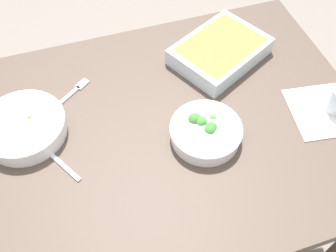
{
  "coord_description": "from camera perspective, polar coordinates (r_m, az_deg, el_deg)",
  "views": [
    {
      "loc": [
        0.21,
        0.65,
        1.67
      ],
      "look_at": [
        0.0,
        0.0,
        0.74
      ],
      "focal_mm": 41.66,
      "sensor_mm": 36.0,
      "label": 1
    }
  ],
  "objects": [
    {
      "name": "fork_on_table",
      "position": [
        1.27,
        -14.04,
        4.55
      ],
      "size": [
        0.15,
        0.12,
        0.01
      ],
      "color": "silver",
      "rests_on": "dining_table"
    },
    {
      "name": "ground_plane",
      "position": [
        1.81,
        0.0,
        -13.98
      ],
      "size": [
        6.0,
        6.0,
        0.0
      ],
      "primitive_type": "plane",
      "color": "slate"
    },
    {
      "name": "dining_table",
      "position": [
        1.23,
        0.0,
        -2.47
      ],
      "size": [
        1.2,
        0.9,
        0.74
      ],
      "color": "#4C3D33",
      "rests_on": "ground_plane"
    },
    {
      "name": "baking_dish",
      "position": [
        1.33,
        7.63,
        10.89
      ],
      "size": [
        0.37,
        0.33,
        0.06
      ],
      "color": "silver",
      "rests_on": "dining_table"
    },
    {
      "name": "broccoli_bowl",
      "position": [
        1.11,
        5.51,
        -0.76
      ],
      "size": [
        0.21,
        0.21,
        0.07
      ],
      "color": "white",
      "rests_on": "dining_table"
    },
    {
      "name": "spoon_by_stew",
      "position": [
        1.14,
        -16.47,
        -4.26
      ],
      "size": [
        0.1,
        0.16,
        0.01
      ],
      "color": "silver",
      "rests_on": "dining_table"
    },
    {
      "name": "stew_bowl",
      "position": [
        1.19,
        -20.37,
        -0.08
      ],
      "size": [
        0.24,
        0.24,
        0.06
      ],
      "color": "white",
      "rests_on": "dining_table"
    },
    {
      "name": "placemat",
      "position": [
        1.3,
        23.35,
        2.3
      ],
      "size": [
        0.31,
        0.24,
        0.0
      ],
      "primitive_type": "cube",
      "rotation": [
        0.0,
        0.0,
        -0.14
      ],
      "color": "silver",
      "rests_on": "dining_table"
    }
  ]
}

